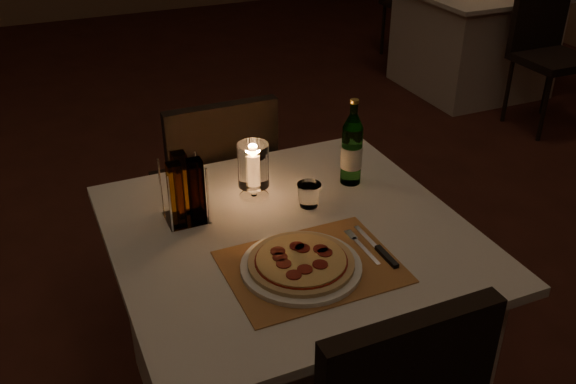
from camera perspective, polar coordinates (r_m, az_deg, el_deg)
name	(u,v)px	position (r m, az deg, el deg)	size (l,w,h in m)	color
floor	(248,309)	(2.74, -3.61, -10.30)	(8.00, 10.00, 0.02)	#441D16
main_table	(291,328)	(2.07, 0.23, -11.98)	(1.00, 1.00, 0.74)	silver
chair_far	(217,180)	(2.52, -6.33, 1.08)	(0.42, 0.42, 0.90)	black
placemat	(311,267)	(1.71, 2.09, -6.65)	(0.45, 0.34, 0.00)	#B0733D
plate	(301,267)	(1.69, 1.17, -6.65)	(0.32, 0.32, 0.01)	white
pizza	(301,262)	(1.68, 1.17, -6.20)	(0.28, 0.28, 0.02)	#D8B77F
fork	(360,245)	(1.79, 6.41, -4.66)	(0.02, 0.18, 0.00)	silver
knife	(382,252)	(1.77, 8.37, -5.33)	(0.02, 0.22, 0.01)	black
tumbler	(309,195)	(1.95, 1.87, -0.26)	(0.07, 0.07, 0.07)	white
water_bottle	(352,150)	(2.06, 5.69, 3.74)	(0.07, 0.07, 0.29)	#6DB461
hurricane_candle	(253,167)	(1.96, -3.11, 2.23)	(0.10, 0.10, 0.19)	white
cruet_caddy	(185,192)	(1.87, -9.16, -0.02)	(0.12, 0.12, 0.21)	white
neighbor_table_right	(472,39)	(5.07, 16.06, 12.91)	(1.00, 1.00, 0.74)	silver
neighbor_chair_ra	(546,42)	(4.51, 21.99, 12.25)	(0.42, 0.42, 0.90)	black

